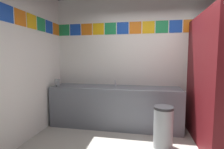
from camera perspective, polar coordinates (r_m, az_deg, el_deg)
The scene contains 7 objects.
wall_back at distance 3.87m, azimuth 13.96°, elevation 4.57°, with size 4.47×0.09×2.82m.
wall_side at distance 3.06m, azimuth -31.80°, elevation 3.75°, with size 0.09×3.15×2.82m.
vanity_counter at distance 3.72m, azimuth 0.92°, elevation -10.66°, with size 2.72×0.61×0.86m.
faucet_center at distance 3.70m, azimuth 1.17°, elevation -3.14°, with size 0.04×0.10×0.14m.
soap_dispenser at distance 3.84m, azimuth -17.83°, elevation -2.69°, with size 0.09×0.09×0.16m.
stall_divider at distance 3.03m, azimuth 31.36°, elevation -2.24°, with size 0.92×1.49×2.20m.
trash_bin at distance 3.03m, azimuth 16.79°, elevation -16.50°, with size 0.32×0.32×0.68m.
Camera 1 is at (-0.20, -2.25, 1.46)m, focal length 27.27 mm.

